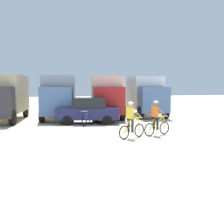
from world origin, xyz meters
The scene contains 9 objects.
ground_plane centered at (0.00, 0.00, 0.00)m, with size 120.00×120.00×0.00m, color beige.
box_truck_tan_camper centered at (-5.58, 11.02, 1.87)m, with size 3.31×7.02×3.35m.
box_truck_grey_hauler centered at (-1.61, 11.61, 1.87)m, with size 3.49×7.05×3.35m.
box_truck_cream_rv centered at (2.22, 11.45, 1.87)m, with size 3.55×7.06×3.35m.
box_truck_white_box centered at (5.68, 11.63, 1.87)m, with size 3.15×6.98×3.35m.
sedan_parked centered at (-0.05, 7.70, 0.88)m, with size 4.50×2.74×1.76m.
cyclist_orange_shirt centered at (0.82, 1.76, 0.85)m, with size 1.59×0.84×1.82m.
cyclist_cowboy_hat centered at (2.34, 2.12, 0.85)m, with size 1.67×0.69×1.82m.
bicycle_spare centered at (-0.27, 6.89, 0.40)m, with size 1.09×1.42×0.97m.
Camera 1 is at (-3.83, -10.66, 2.50)m, focal length 44.15 mm.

